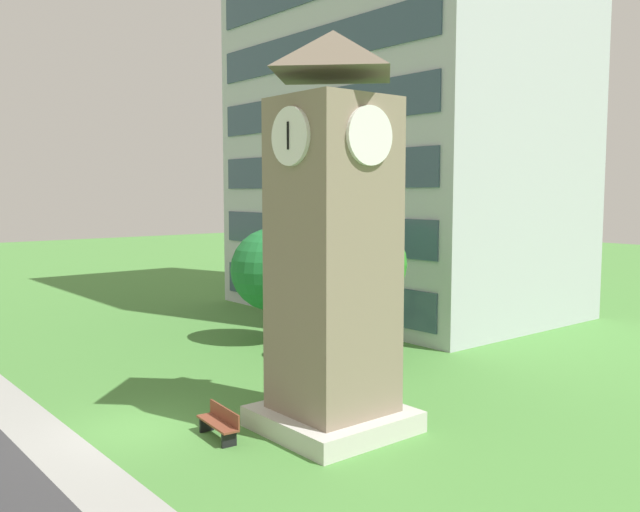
% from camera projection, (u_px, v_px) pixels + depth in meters
% --- Properties ---
extents(ground_plane, '(160.00, 160.00, 0.00)m').
position_uv_depth(ground_plane, '(135.00, 430.00, 19.73)').
color(ground_plane, '#4C893D').
extents(kerb_strip, '(120.00, 1.60, 0.01)m').
position_uv_depth(kerb_strip, '(57.00, 448.00, 18.31)').
color(kerb_strip, '#9E9E99').
rests_on(kerb_strip, ground).
extents(office_building, '(18.48, 12.64, 28.80)m').
position_uv_depth(office_building, '(400.00, 61.00, 38.76)').
color(office_building, '#B7BCC6').
rests_on(office_building, ground).
extents(clock_tower, '(3.89, 3.89, 11.39)m').
position_uv_depth(clock_tower, '(333.00, 255.00, 19.31)').
color(clock_tower, gray).
rests_on(clock_tower, ground).
extents(park_bench, '(1.84, 0.65, 0.88)m').
position_uv_depth(park_bench, '(220.00, 422.00, 18.98)').
color(park_bench, brown).
rests_on(park_bench, ground).
extents(tree_near_tower, '(3.75, 3.75, 5.27)m').
position_uv_depth(tree_near_tower, '(272.00, 270.00, 30.69)').
color(tree_near_tower, '#513823').
rests_on(tree_near_tower, ground).
extents(tree_streetside, '(3.23, 3.23, 5.70)m').
position_uv_depth(tree_streetside, '(366.00, 265.00, 26.69)').
color(tree_streetside, '#513823').
rests_on(tree_streetside, ground).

